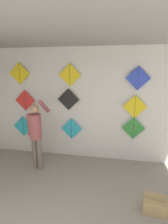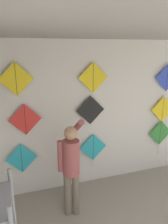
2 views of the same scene
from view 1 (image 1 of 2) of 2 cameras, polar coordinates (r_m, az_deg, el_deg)
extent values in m
cube|color=silver|center=(4.46, -3.23, 2.46)|extent=(5.89, 0.06, 2.80)
cube|color=gray|center=(2.83, -12.48, 24.66)|extent=(5.89, 4.09, 0.04)
cylinder|color=#726656|center=(4.33, -15.74, -12.78)|extent=(0.12, 0.12, 0.75)
cylinder|color=#726656|center=(4.26, -14.26, -13.15)|extent=(0.12, 0.12, 0.75)
cylinder|color=#9E4C4C|center=(4.05, -15.58, -4.61)|extent=(0.27, 0.27, 0.56)
sphere|color=tan|center=(3.94, -15.95, 0.96)|extent=(0.20, 0.20, 0.20)
cylinder|color=#9E4C4C|center=(4.13, -17.40, -3.91)|extent=(0.09, 0.09, 0.50)
cylinder|color=#9E4C4C|center=(4.03, -12.86, 1.72)|extent=(0.09, 0.46, 0.36)
cube|color=tan|center=(3.44, 22.10, -26.21)|extent=(0.40, 0.36, 0.23)
cube|color=#A08052|center=(3.37, 22.29, -24.65)|extent=(0.35, 0.14, 0.01)
cube|color=#28B2C6|center=(5.06, -19.22, -4.37)|extent=(0.55, 0.01, 0.55)
cylinder|color=black|center=(5.06, -19.23, -4.38)|extent=(0.01, 0.01, 0.53)
cube|color=#28B2C6|center=(4.55, -4.11, -5.41)|extent=(0.55, 0.01, 0.55)
cylinder|color=black|center=(4.55, -4.12, -5.42)|extent=(0.01, 0.01, 0.53)
sphere|color=white|center=(4.66, -4.07, -9.25)|extent=(0.04, 0.04, 0.04)
sphere|color=white|center=(4.69, -4.06, -10.04)|extent=(0.04, 0.04, 0.04)
cube|color=#338C38|center=(4.41, 15.78, -5.08)|extent=(0.55, 0.01, 0.55)
cylinder|color=black|center=(4.40, 15.78, -5.09)|extent=(0.01, 0.01, 0.53)
sphere|color=white|center=(4.51, 15.52, -9.06)|extent=(0.04, 0.04, 0.04)
sphere|color=white|center=(4.54, 15.46, -9.88)|extent=(0.04, 0.04, 0.04)
sphere|color=white|center=(4.56, 15.41, -10.69)|extent=(0.04, 0.04, 0.04)
cube|color=red|center=(4.84, -18.69, 3.62)|extent=(0.55, 0.01, 0.55)
cylinder|color=black|center=(4.84, -18.71, 3.61)|extent=(0.01, 0.01, 0.53)
cube|color=black|center=(4.38, -5.12, 4.11)|extent=(0.55, 0.01, 0.55)
cylinder|color=black|center=(4.38, -5.13, 4.10)|extent=(0.01, 0.01, 0.53)
cube|color=yellow|center=(4.27, 16.29, 1.66)|extent=(0.55, 0.01, 0.55)
cylinder|color=black|center=(4.27, 16.29, 1.66)|extent=(0.01, 0.01, 0.53)
cube|color=yellow|center=(4.82, -20.32, 11.73)|extent=(0.55, 0.01, 0.55)
cylinder|color=black|center=(4.82, -20.33, 11.73)|extent=(0.01, 0.01, 0.53)
cube|color=yellow|center=(4.31, -4.67, 11.97)|extent=(0.55, 0.01, 0.55)
cylinder|color=black|center=(4.31, -4.67, 11.97)|extent=(0.01, 0.01, 0.53)
cube|color=blue|center=(4.19, 17.24, 10.49)|extent=(0.55, 0.01, 0.55)
cylinder|color=black|center=(4.19, 17.25, 10.49)|extent=(0.01, 0.01, 0.53)
camera|label=2|loc=(2.57, -70.53, 13.52)|focal=35.00mm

